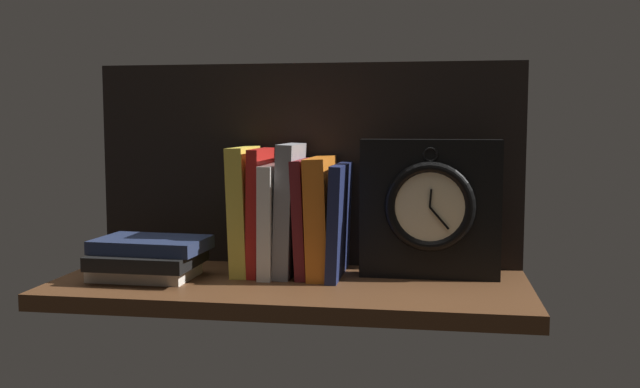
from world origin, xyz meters
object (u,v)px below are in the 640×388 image
Objects in this scene: book_navy_bierce at (339,220)px; book_red_requiem at (260,211)px; book_stack_side at (148,258)px; book_maroon_dawkins at (305,217)px; framed_clock at (430,208)px; book_yellow_seinlanguage at (245,210)px; book_white_catcher at (274,219)px; book_gray_chess at (290,209)px; book_orange_pandolfini at (322,216)px.

book_red_requiem is at bearing 180.00° from book_navy_bierce.
book_navy_bierce is 31.04cm from book_stack_side.
book_maroon_dawkins is at bearing 180.00° from book_navy_bierce.
book_maroon_dawkins is 0.85× the size of framed_clock.
book_yellow_seinlanguage is 1.01× the size of book_red_requiem.
book_yellow_seinlanguage is at bearing 180.00° from book_white_catcher.
book_yellow_seinlanguage is 7.48cm from book_gray_chess.
framed_clock reaches higher than book_maroon_dawkins.
book_gray_chess is (7.47, 0.00, 0.28)cm from book_yellow_seinlanguage.
book_red_requiem reaches higher than book_maroon_dawkins.
book_gray_chess is (2.68, 0.00, 1.65)cm from book_white_catcher.
book_red_requiem reaches higher than book_white_catcher.
book_gray_chess is at bearing 180.00° from book_navy_bierce.
book_red_requiem is 10.23cm from book_orange_pandolfini.
book_yellow_seinlanguage is 15.68cm from book_navy_bierce.
book_red_requiem is at bearing 180.00° from book_gray_chess.
book_navy_bierce is 0.82× the size of framed_clock.
book_orange_pandolfini is 17.38cm from framed_clock.
book_maroon_dawkins reaches higher than book_stack_side.
book_stack_side is at bearing -158.34° from book_white_catcher.
book_gray_chess is at bearing -180.00° from book_orange_pandolfini.
book_gray_chess is 1.18× the size of book_navy_bierce.
framed_clock is (17.30, 0.40, 1.58)cm from book_orange_pandolfini.
framed_clock is (25.26, 0.40, 2.17)cm from book_white_catcher.
book_red_requiem is (2.54, 0.00, -0.12)cm from book_yellow_seinlanguage.
framed_clock is (22.59, 0.40, 0.51)cm from book_gray_chess.
book_red_requiem reaches higher than book_stack_side.
book_gray_chess is 8.31cm from book_navy_bierce.
framed_clock is at bearing 0.84° from book_red_requiem.
book_gray_chess is at bearing 0.00° from book_yellow_seinlanguage.
book_gray_chess is 23.83cm from book_stack_side.
book_navy_bierce is (8.16, 0.00, -1.59)cm from book_gray_chess.
framed_clock is at bearing 1.02° from book_gray_chess.
book_stack_side is at bearing -164.42° from book_orange_pandolfini.
book_orange_pandolfini is 1.07× the size of book_stack_side.
book_red_requiem is 4.94cm from book_gray_chess.
book_red_requiem is 1.07× the size of book_orange_pandolfini.
book_gray_chess is 1.13× the size of book_maroon_dawkins.
framed_clock is at bearing 10.11° from book_stack_side.
book_yellow_seinlanguage is 1.15× the size of book_white_catcher.
book_yellow_seinlanguage is 2.55cm from book_red_requiem.
book_red_requiem is at bearing -180.00° from book_orange_pandolfini.
book_maroon_dawkins is 20.21cm from framed_clock.
book_orange_pandolfini is at bearing 180.00° from book_navy_bierce.
book_navy_bierce is at bearing -0.00° from book_orange_pandolfini.
book_red_requiem reaches higher than book_navy_bierce.
book_white_catcher is (4.79, -0.00, -1.38)cm from book_yellow_seinlanguage.
book_yellow_seinlanguage is 1.16× the size of book_stack_side.
book_stack_side is (-23.88, -7.45, -6.06)cm from book_maroon_dawkins.
book_gray_chess is 2.74cm from book_maroon_dawkins.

